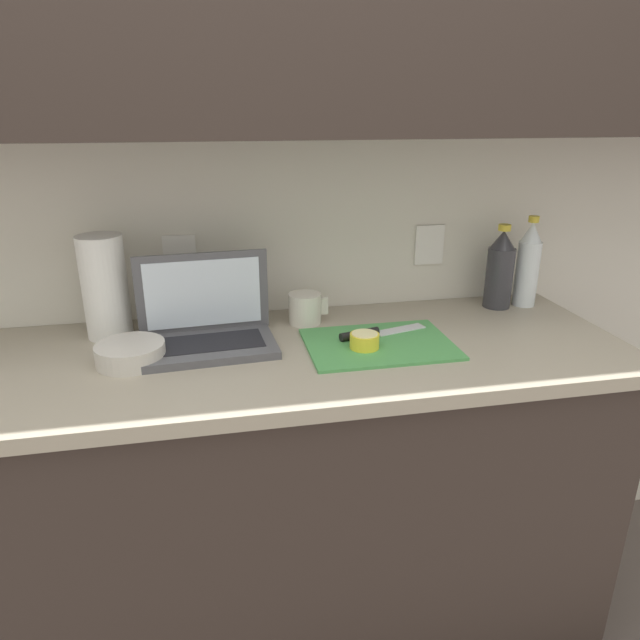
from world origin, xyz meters
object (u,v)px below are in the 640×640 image
object	(u,v)px
bottle_oil_tall	(528,265)
bowl_white	(130,354)
lemon_half_cut	(364,341)
measuring_cup	(305,308)
cutting_board	(379,344)
knife	(369,333)
laptop	(207,324)
paper_towel_roll	(105,287)
bottle_green_soda	(500,270)

from	to	relation	value
bottle_oil_tall	bowl_white	size ratio (longest dim) A/B	1.69
lemon_half_cut	measuring_cup	distance (m)	0.25
cutting_board	knife	distance (m)	0.05
cutting_board	bowl_white	distance (m)	0.61
laptop	lemon_half_cut	bearing A→B (deg)	-21.30
knife	bottle_oil_tall	bearing A→B (deg)	3.02
cutting_board	bowl_white	world-z (taller)	bowl_white
laptop	bottle_oil_tall	distance (m)	0.97
laptop	paper_towel_roll	world-z (taller)	paper_towel_roll
bowl_white	paper_towel_roll	xyz separation A→B (m)	(-0.07, 0.19, 0.11)
knife	paper_towel_roll	size ratio (longest dim) A/B	0.93
knife	paper_towel_roll	xyz separation A→B (m)	(-0.67, 0.16, 0.12)
bottle_green_soda	measuring_cup	world-z (taller)	bottle_green_soda
bottle_oil_tall	paper_towel_roll	distance (m)	1.21
knife	bottle_green_soda	bearing A→B (deg)	6.29
laptop	lemon_half_cut	xyz separation A→B (m)	(0.38, -0.12, -0.03)
bottle_oil_tall	measuring_cup	size ratio (longest dim) A/B	2.47
cutting_board	measuring_cup	xyz separation A→B (m)	(-0.16, 0.20, 0.04)
bottle_green_soda	paper_towel_roll	bearing A→B (deg)	-179.19
cutting_board	lemon_half_cut	size ratio (longest dim) A/B	5.03
measuring_cup	bowl_white	size ratio (longest dim) A/B	0.68
measuring_cup	bottle_green_soda	bearing A→B (deg)	2.24
bottle_green_soda	paper_towel_roll	distance (m)	1.12
laptop	bowl_white	world-z (taller)	laptop
cutting_board	bottle_green_soda	xyz separation A→B (m)	(0.44, 0.22, 0.11)
cutting_board	knife	size ratio (longest dim) A/B	1.47
laptop	knife	distance (m)	0.42
laptop	bottle_oil_tall	world-z (taller)	bottle_oil_tall
bowl_white	paper_towel_roll	distance (m)	0.24
knife	bottle_green_soda	world-z (taller)	bottle_green_soda
laptop	measuring_cup	bearing A→B (deg)	16.98
bowl_white	paper_towel_roll	world-z (taller)	paper_towel_roll
laptop	knife	world-z (taller)	laptop
bottle_green_soda	paper_towel_roll	size ratio (longest dim) A/B	0.93
knife	measuring_cup	bearing A→B (deg)	118.02
laptop	lemon_half_cut	size ratio (longest dim) A/B	4.70
paper_towel_roll	bowl_white	bearing A→B (deg)	-69.88
bottle_oil_tall	bottle_green_soda	bearing A→B (deg)	180.00
laptop	bottle_green_soda	size ratio (longest dim) A/B	1.37
laptop	bottle_oil_tall	xyz separation A→B (m)	(0.96, 0.13, 0.07)
laptop	bottle_green_soda	world-z (taller)	bottle_green_soda
bowl_white	cutting_board	bearing A→B (deg)	-1.20
bottle_oil_tall	lemon_half_cut	bearing A→B (deg)	-156.81
laptop	knife	xyz separation A→B (m)	(0.41, -0.05, -0.04)
lemon_half_cut	bottle_green_soda	world-z (taller)	bottle_green_soda
knife	measuring_cup	size ratio (longest dim) A/B	2.27
cutting_board	lemon_half_cut	xyz separation A→B (m)	(-0.05, -0.02, 0.02)
lemon_half_cut	bowl_white	size ratio (longest dim) A/B	0.45
knife	bowl_white	bearing A→B (deg)	168.40
cutting_board	bottle_green_soda	world-z (taller)	bottle_green_soda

